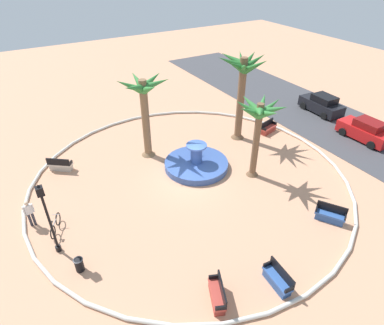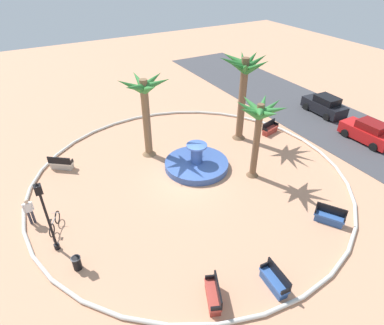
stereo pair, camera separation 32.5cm
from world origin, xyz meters
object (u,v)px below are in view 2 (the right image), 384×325
at_px(palm_tree_by_curb, 145,102).
at_px(trash_bin, 77,263).
at_px(lamppost, 46,212).
at_px(bench_southwest, 329,217).
at_px(palm_tree_mid_plaza, 244,78).
at_px(bench_east, 213,296).
at_px(parked_car_second, 368,132).
at_px(bench_southeast, 270,129).
at_px(bench_west, 61,164).
at_px(bench_north, 274,281).
at_px(parked_car_leftmost, 324,105).
at_px(bicycle_red_frame, 55,223).
at_px(fountain, 197,164).
at_px(palm_tree_near_fountain, 259,119).
at_px(person_cyclist_helmet, 29,210).

distance_m(palm_tree_by_curb, trash_bin, 11.05).
xyz_separation_m(lamppost, trash_bin, (1.74, 0.63, -2.05)).
bearing_deg(bench_southwest, palm_tree_mid_plaza, 172.63).
height_order(bench_east, parked_car_second, parked_car_second).
relative_size(bench_east, trash_bin, 2.29).
xyz_separation_m(palm_tree_mid_plaza, bench_southeast, (0.58, 2.64, -4.50)).
height_order(bench_southwest, trash_bin, bench_southwest).
height_order(bench_west, lamppost, lamppost).
height_order(bench_north, lamppost, lamppost).
distance_m(bench_north, parked_car_second, 16.40).
height_order(bench_west, bench_north, same).
distance_m(bench_southeast, parked_car_leftmost, 6.72).
bearing_deg(parked_car_second, bicycle_red_frame, -94.76).
height_order(bench_east, bench_north, same).
xyz_separation_m(parked_car_leftmost, parked_car_second, (5.18, -1.01, 0.00)).
bearing_deg(bench_southwest, parked_car_leftmost, 133.47).
distance_m(palm_tree_mid_plaza, bench_north, 14.30).
height_order(palm_tree_mid_plaza, bench_southeast, palm_tree_mid_plaza).
distance_m(palm_tree_mid_plaza, lamppost, 15.66).
height_order(parked_car_leftmost, parked_car_second, same).
distance_m(bench_north, bench_southwest, 5.63).
bearing_deg(bench_west, bench_east, 15.08).
xyz_separation_m(fountain, bench_southeast, (-1.37, 7.63, 0.07)).
bearing_deg(palm_tree_mid_plaza, lamppost, -71.94).
xyz_separation_m(lamppost, parked_car_second, (0.43, 23.04, -1.65)).
xyz_separation_m(bench_west, bicycle_red_frame, (5.74, -1.45, 0.04)).
bearing_deg(bench_southwest, palm_tree_near_fountain, -170.76).
xyz_separation_m(bench_north, lamppost, (-7.01, -8.03, 2.09)).
distance_m(palm_tree_mid_plaza, bench_west, 14.03).
xyz_separation_m(palm_tree_near_fountain, person_cyclist_helmet, (-2.32, -13.30, -3.17)).
height_order(bench_east, parked_car_leftmost, parked_car_leftmost).
xyz_separation_m(palm_tree_mid_plaza, person_cyclist_helmet, (2.26, -15.52, -3.93)).
relative_size(fountain, bench_southwest, 2.68).
bearing_deg(parked_car_second, bench_west, -109.65).
bearing_deg(palm_tree_mid_plaza, parked_car_leftmost, 89.73).
bearing_deg(parked_car_leftmost, trash_bin, -74.51).
xyz_separation_m(bench_north, bench_southwest, (-1.68, 5.37, 0.00)).
relative_size(palm_tree_by_curb, parked_car_leftmost, 1.45).
bearing_deg(bench_east, palm_tree_near_fountain, 132.18).
height_order(bench_east, bench_southeast, same).
relative_size(fountain, bench_north, 2.65).
bearing_deg(bench_north, bench_southwest, 107.33).
distance_m(fountain, bench_southwest, 8.97).
bearing_deg(parked_car_leftmost, fountain, -82.40).
distance_m(bench_east, trash_bin, 6.53).
distance_m(palm_tree_near_fountain, palm_tree_mid_plaza, 5.14).
bearing_deg(parked_car_second, bench_southwest, -63.00).
height_order(palm_tree_near_fountain, bench_southwest, palm_tree_near_fountain).
distance_m(bench_southwest, person_cyclist_helmet, 16.26).
bearing_deg(bench_southwest, bench_southeast, 157.51).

